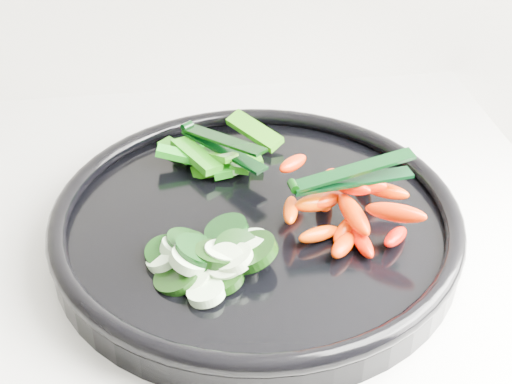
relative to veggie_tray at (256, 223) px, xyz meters
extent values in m
cylinder|color=black|center=(0.00, 0.00, -0.01)|extent=(0.44, 0.44, 0.02)
torus|color=black|center=(0.00, 0.00, 0.01)|extent=(0.45, 0.45, 0.02)
cylinder|color=black|center=(-0.08, -0.07, 0.01)|extent=(0.05, 0.05, 0.02)
cylinder|color=beige|center=(-0.06, -0.07, 0.01)|extent=(0.05, 0.05, 0.02)
cylinder|color=black|center=(-0.06, -0.03, 0.01)|extent=(0.06, 0.06, 0.03)
cylinder|color=#B2CEA5|center=(-0.07, -0.04, 0.01)|extent=(0.05, 0.05, 0.02)
cylinder|color=black|center=(-0.04, -0.08, 0.01)|extent=(0.05, 0.05, 0.02)
cylinder|color=beige|center=(-0.05, -0.10, 0.01)|extent=(0.03, 0.03, 0.02)
cylinder|color=black|center=(-0.07, -0.03, 0.01)|extent=(0.05, 0.05, 0.01)
cylinder|color=#D4F5C4|center=(-0.07, -0.05, 0.01)|extent=(0.04, 0.04, 0.01)
cylinder|color=black|center=(-0.08, -0.04, 0.01)|extent=(0.04, 0.04, 0.01)
cylinder|color=#CEF2C1|center=(-0.07, -0.05, 0.01)|extent=(0.03, 0.03, 0.01)
cylinder|color=black|center=(-0.07, -0.04, 0.01)|extent=(0.05, 0.05, 0.02)
cylinder|color=#D3F4C3|center=(-0.08, -0.05, 0.01)|extent=(0.04, 0.04, 0.02)
cylinder|color=black|center=(-0.01, -0.06, 0.02)|extent=(0.06, 0.06, 0.03)
cylinder|color=beige|center=(-0.03, -0.07, 0.02)|extent=(0.05, 0.05, 0.02)
cylinder|color=black|center=(-0.05, -0.06, 0.02)|extent=(0.05, 0.05, 0.03)
cylinder|color=beige|center=(-0.06, -0.07, 0.02)|extent=(0.04, 0.04, 0.02)
cylinder|color=black|center=(-0.02, -0.06, 0.02)|extent=(0.06, 0.05, 0.03)
cylinder|color=beige|center=(-0.04, -0.07, 0.02)|extent=(0.04, 0.04, 0.03)
cylinder|color=black|center=(-0.03, -0.03, 0.02)|extent=(0.04, 0.04, 0.02)
cylinder|color=beige|center=(-0.01, -0.05, 0.02)|extent=(0.05, 0.05, 0.02)
cylinder|color=black|center=(-0.04, -0.06, 0.02)|extent=(0.06, 0.06, 0.02)
cylinder|color=beige|center=(-0.04, -0.06, 0.02)|extent=(0.05, 0.05, 0.02)
ellipsoid|color=#F74E00|center=(0.08, -0.03, 0.01)|extent=(0.04, 0.04, 0.02)
ellipsoid|color=#FF3600|center=(0.05, -0.04, 0.01)|extent=(0.04, 0.03, 0.02)
ellipsoid|color=#E92B00|center=(0.08, -0.06, 0.01)|extent=(0.02, 0.04, 0.02)
ellipsoid|color=#FC5700|center=(0.07, 0.01, 0.01)|extent=(0.03, 0.05, 0.03)
ellipsoid|color=#EA0D00|center=(0.11, -0.05, 0.01)|extent=(0.04, 0.04, 0.02)
ellipsoid|color=red|center=(0.07, -0.06, 0.01)|extent=(0.04, 0.04, 0.02)
ellipsoid|color=#DF4500|center=(0.11, 0.04, 0.01)|extent=(0.02, 0.05, 0.02)
ellipsoid|color=#FF3600|center=(0.07, 0.04, 0.01)|extent=(0.04, 0.04, 0.02)
ellipsoid|color=#EE4800|center=(0.03, -0.02, 0.03)|extent=(0.02, 0.05, 0.02)
ellipsoid|color=#FF1A00|center=(0.11, 0.01, 0.03)|extent=(0.05, 0.04, 0.03)
ellipsoid|color=#EF2100|center=(0.06, -0.01, 0.03)|extent=(0.04, 0.03, 0.02)
ellipsoid|color=#FE4300|center=(0.08, -0.03, 0.03)|extent=(0.03, 0.06, 0.02)
ellipsoid|color=#E55A00|center=(0.05, -0.01, 0.03)|extent=(0.05, 0.03, 0.03)
ellipsoid|color=#F72F00|center=(0.12, 0.00, 0.03)|extent=(0.05, 0.03, 0.02)
ellipsoid|color=red|center=(0.08, -0.01, 0.04)|extent=(0.04, 0.04, 0.02)
ellipsoid|color=#FA3200|center=(0.04, 0.03, 0.04)|extent=(0.04, 0.04, 0.02)
ellipsoid|color=#F14200|center=(0.09, -0.01, 0.04)|extent=(0.05, 0.03, 0.02)
ellipsoid|color=#EF2C00|center=(0.11, -0.05, 0.04)|extent=(0.06, 0.04, 0.02)
cube|color=#09620F|center=(-0.02, 0.09, 0.01)|extent=(0.02, 0.05, 0.02)
cube|color=#226E0A|center=(-0.02, 0.09, 0.01)|extent=(0.06, 0.04, 0.03)
cube|color=#09640F|center=(0.00, 0.09, 0.01)|extent=(0.03, 0.06, 0.02)
cube|color=#216309|center=(-0.02, 0.09, 0.01)|extent=(0.04, 0.05, 0.01)
cube|color=#136809|center=(-0.02, 0.08, 0.01)|extent=(0.07, 0.03, 0.03)
cube|color=#186809|center=(-0.07, 0.12, 0.01)|extent=(0.04, 0.05, 0.01)
cube|color=#0A710D|center=(-0.04, 0.11, 0.01)|extent=(0.04, 0.06, 0.02)
cube|color=#216E0A|center=(-0.03, 0.09, 0.02)|extent=(0.04, 0.05, 0.02)
cube|color=#096810|center=(-0.06, 0.10, 0.02)|extent=(0.05, 0.03, 0.02)
cube|color=#1A6809|center=(-0.05, 0.09, 0.02)|extent=(0.05, 0.07, 0.01)
cube|color=#21740B|center=(0.02, 0.13, 0.02)|extent=(0.06, 0.06, 0.02)
cylinder|color=black|center=(0.03, -0.02, 0.05)|extent=(0.01, 0.01, 0.01)
cube|color=black|center=(0.08, -0.01, 0.05)|extent=(0.11, 0.03, 0.00)
cube|color=black|center=(0.08, -0.01, 0.06)|extent=(0.11, 0.03, 0.02)
cylinder|color=black|center=(-0.05, 0.14, 0.03)|extent=(0.01, 0.01, 0.01)
cube|color=black|center=(-0.02, 0.09, 0.02)|extent=(0.08, 0.10, 0.00)
cube|color=black|center=(-0.02, 0.09, 0.04)|extent=(0.08, 0.10, 0.02)
camera|label=1|loc=(-0.07, -0.51, 0.40)|focal=50.00mm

